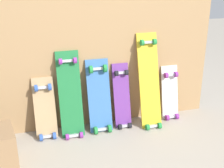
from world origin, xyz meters
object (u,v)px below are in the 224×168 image
Objects in this scene: skateboard_blue at (99,99)px; skateboard_yellow at (149,85)px; skateboard_natural at (45,112)px; skateboard_white at (170,96)px; skateboard_green at (71,98)px; skateboard_purple at (122,99)px.

skateboard_yellow reaches higher than skateboard_blue.
skateboard_natural is 1.00× the size of skateboard_white.
skateboard_yellow is at bearing -1.62° from skateboard_green.
skateboard_natural is at bearing -178.88° from skateboard_white.
skateboard_natural is 0.26m from skateboard_green.
skateboard_white is at bearing 1.12° from skateboard_natural.
skateboard_natural is 0.63× the size of skateboard_yellow.
skateboard_yellow is (0.76, -0.02, 0.06)m from skateboard_green.
skateboard_blue is 0.76m from skateboard_white.
skateboard_green reaches higher than skateboard_purple.
skateboard_purple reaches higher than skateboard_white.
skateboard_purple is (0.73, 0.00, 0.03)m from skateboard_natural.
skateboard_purple reaches higher than skateboard_natural.
skateboard_green reaches higher than skateboard_natural.
skateboard_blue reaches higher than skateboard_white.
skateboard_green is 1.03m from skateboard_white.
skateboard_blue is at bearing -1.25° from skateboard_natural.
skateboard_white is (1.26, 0.02, -0.00)m from skateboard_natural.
skateboard_purple is (0.23, 0.01, -0.04)m from skateboard_blue.
skateboard_white is at bearing 14.00° from skateboard_yellow.
skateboard_purple is at bearing 0.13° from skateboard_natural.
skateboard_purple is at bearing 2.44° from skateboard_green.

